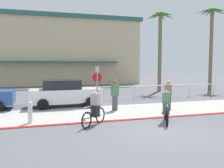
{
  "coord_description": "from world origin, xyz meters",
  "views": [
    {
      "loc": [
        -4.4,
        -8.3,
        2.65
      ],
      "look_at": [
        -0.12,
        6.0,
        1.43
      ],
      "focal_mm": 37.97,
      "sensor_mm": 36.0,
      "label": 1
    }
  ],
  "objects_px": {
    "palm_tree_3": "(212,28)",
    "car_white_1": "(65,93)",
    "palm_tree_2": "(160,31)",
    "pedestrian_1": "(168,97)",
    "cyclist_black_1": "(166,107)",
    "stop_sign_bike_lane": "(97,83)",
    "bollard_0": "(30,112)",
    "pedestrian_0": "(115,96)",
    "cyclist_blue_0": "(95,109)"
  },
  "relations": [
    {
      "from": "palm_tree_3",
      "to": "car_white_1",
      "type": "xyz_separation_m",
      "value": [
        -15.67,
        -5.83,
        -5.56
      ]
    },
    {
      "from": "palm_tree_2",
      "to": "pedestrian_1",
      "type": "height_order",
      "value": "palm_tree_2"
    },
    {
      "from": "cyclist_black_1",
      "to": "stop_sign_bike_lane",
      "type": "bearing_deg",
      "value": 134.34
    },
    {
      "from": "stop_sign_bike_lane",
      "to": "bollard_0",
      "type": "xyz_separation_m",
      "value": [
        -3.36,
        -1.07,
        -1.16
      ]
    },
    {
      "from": "car_white_1",
      "to": "pedestrian_0",
      "type": "bearing_deg",
      "value": -39.76
    },
    {
      "from": "stop_sign_bike_lane",
      "to": "cyclist_blue_0",
      "type": "relative_size",
      "value": 1.71
    },
    {
      "from": "pedestrian_1",
      "to": "car_white_1",
      "type": "bearing_deg",
      "value": 150.98
    },
    {
      "from": "bollard_0",
      "to": "car_white_1",
      "type": "xyz_separation_m",
      "value": [
        1.93,
        3.94,
        0.35
      ]
    },
    {
      "from": "car_white_1",
      "to": "cyclist_black_1",
      "type": "relative_size",
      "value": 2.62
    },
    {
      "from": "bollard_0",
      "to": "pedestrian_0",
      "type": "distance_m",
      "value": 4.89
    },
    {
      "from": "bollard_0",
      "to": "cyclist_black_1",
      "type": "distance_m",
      "value": 6.18
    },
    {
      "from": "palm_tree_3",
      "to": "cyclist_blue_0",
      "type": "xyz_separation_m",
      "value": [
        -14.86,
        -10.86,
        -5.74
      ]
    },
    {
      "from": "cyclist_blue_0",
      "to": "palm_tree_3",
      "type": "bearing_deg",
      "value": 36.15
    },
    {
      "from": "car_white_1",
      "to": "cyclist_blue_0",
      "type": "relative_size",
      "value": 2.93
    },
    {
      "from": "bollard_0",
      "to": "palm_tree_2",
      "type": "height_order",
      "value": "palm_tree_2"
    },
    {
      "from": "bollard_0",
      "to": "palm_tree_2",
      "type": "relative_size",
      "value": 0.13
    },
    {
      "from": "palm_tree_2",
      "to": "palm_tree_3",
      "type": "relative_size",
      "value": 0.92
    },
    {
      "from": "car_white_1",
      "to": "pedestrian_0",
      "type": "distance_m",
      "value": 3.42
    },
    {
      "from": "palm_tree_3",
      "to": "stop_sign_bike_lane",
      "type": "bearing_deg",
      "value": -148.58
    },
    {
      "from": "stop_sign_bike_lane",
      "to": "cyclist_black_1",
      "type": "bearing_deg",
      "value": -45.66
    },
    {
      "from": "cyclist_blue_0",
      "to": "stop_sign_bike_lane",
      "type": "bearing_deg",
      "value": 73.97
    },
    {
      "from": "cyclist_black_1",
      "to": "pedestrian_1",
      "type": "distance_m",
      "value": 2.89
    },
    {
      "from": "stop_sign_bike_lane",
      "to": "pedestrian_1",
      "type": "xyz_separation_m",
      "value": [
        4.12,
        -0.21,
        -0.86
      ]
    },
    {
      "from": "palm_tree_3",
      "to": "cyclist_blue_0",
      "type": "distance_m",
      "value": 19.28
    },
    {
      "from": "stop_sign_bike_lane",
      "to": "cyclist_blue_0",
      "type": "bearing_deg",
      "value": -106.03
    },
    {
      "from": "bollard_0",
      "to": "palm_tree_3",
      "type": "xyz_separation_m",
      "value": [
        17.6,
        9.77,
        5.92
      ]
    },
    {
      "from": "cyclist_blue_0",
      "to": "palm_tree_2",
      "type": "bearing_deg",
      "value": 51.01
    },
    {
      "from": "cyclist_blue_0",
      "to": "pedestrian_0",
      "type": "xyz_separation_m",
      "value": [
        1.82,
        2.84,
        0.14
      ]
    },
    {
      "from": "stop_sign_bike_lane",
      "to": "car_white_1",
      "type": "xyz_separation_m",
      "value": [
        -1.43,
        2.87,
        -0.81
      ]
    },
    {
      "from": "stop_sign_bike_lane",
      "to": "car_white_1",
      "type": "distance_m",
      "value": 3.31
    },
    {
      "from": "palm_tree_2",
      "to": "cyclist_black_1",
      "type": "bearing_deg",
      "value": -116.56
    },
    {
      "from": "stop_sign_bike_lane",
      "to": "palm_tree_2",
      "type": "distance_m",
      "value": 13.14
    },
    {
      "from": "palm_tree_3",
      "to": "pedestrian_0",
      "type": "bearing_deg",
      "value": -148.43
    },
    {
      "from": "car_white_1",
      "to": "pedestrian_1",
      "type": "distance_m",
      "value": 6.35
    },
    {
      "from": "palm_tree_2",
      "to": "pedestrian_0",
      "type": "xyz_separation_m",
      "value": [
        -7.29,
        -8.41,
        -5.07
      ]
    },
    {
      "from": "car_white_1",
      "to": "cyclist_black_1",
      "type": "distance_m",
      "value": 6.86
    },
    {
      "from": "cyclist_blue_0",
      "to": "pedestrian_1",
      "type": "xyz_separation_m",
      "value": [
        4.74,
        1.95,
        0.12
      ]
    },
    {
      "from": "stop_sign_bike_lane",
      "to": "pedestrian_0",
      "type": "height_order",
      "value": "stop_sign_bike_lane"
    },
    {
      "from": "stop_sign_bike_lane",
      "to": "palm_tree_3",
      "type": "distance_m",
      "value": 17.35
    },
    {
      "from": "cyclist_black_1",
      "to": "pedestrian_1",
      "type": "xyz_separation_m",
      "value": [
        1.51,
        2.46,
        0.12
      ]
    },
    {
      "from": "stop_sign_bike_lane",
      "to": "pedestrian_1",
      "type": "height_order",
      "value": "stop_sign_bike_lane"
    },
    {
      "from": "palm_tree_3",
      "to": "pedestrian_1",
      "type": "height_order",
      "value": "palm_tree_3"
    },
    {
      "from": "stop_sign_bike_lane",
      "to": "cyclist_black_1",
      "type": "distance_m",
      "value": 3.86
    },
    {
      "from": "bollard_0",
      "to": "palm_tree_2",
      "type": "distance_m",
      "value": 16.52
    },
    {
      "from": "car_white_1",
      "to": "cyclist_blue_0",
      "type": "bearing_deg",
      "value": -80.85
    },
    {
      "from": "pedestrian_0",
      "to": "pedestrian_1",
      "type": "height_order",
      "value": "pedestrian_0"
    },
    {
      "from": "palm_tree_2",
      "to": "cyclist_blue_0",
      "type": "distance_m",
      "value": 15.39
    },
    {
      "from": "palm_tree_3",
      "to": "cyclist_black_1",
      "type": "bearing_deg",
      "value": -135.66
    },
    {
      "from": "palm_tree_2",
      "to": "pedestrian_0",
      "type": "relative_size",
      "value": 4.38
    },
    {
      "from": "car_white_1",
      "to": "pedestrian_0",
      "type": "xyz_separation_m",
      "value": [
        2.63,
        -2.19,
        -0.03
      ]
    }
  ]
}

